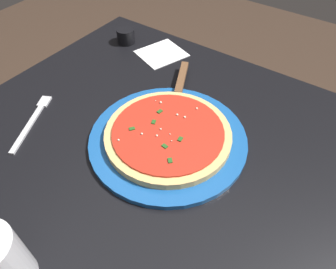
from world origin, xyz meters
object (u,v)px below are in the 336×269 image
serving_plate (168,139)px  pizza_server (179,88)px  fork (33,119)px  cup_small_sauce (126,36)px  napkin_folded_right (161,53)px  pizza (168,134)px

serving_plate → pizza_server: 0.16m
serving_plate → fork: (-0.29, -0.13, -0.00)m
cup_small_sauce → serving_plate: bearing=-37.6°
cup_small_sauce → fork: (0.05, -0.39, -0.02)m
cup_small_sauce → fork: bearing=-82.9°
fork → cup_small_sauce: bearing=97.1°
napkin_folded_right → pizza_server: bearing=-40.5°
napkin_folded_right → fork: 0.40m
serving_plate → pizza_server: size_ratio=1.55×
serving_plate → cup_small_sauce: cup_small_sauce is taller
pizza → cup_small_sauce: size_ratio=5.04×
pizza → cup_small_sauce: 0.43m
pizza_server → fork: size_ratio=1.25×
fork → serving_plate: bearing=23.3°
pizza_server → fork: (-0.22, -0.27, -0.01)m
cup_small_sauce → napkin_folded_right: (0.13, 0.01, -0.02)m
pizza_server → fork: 0.35m
serving_plate → napkin_folded_right: bearing=128.3°
serving_plate → napkin_folded_right: serving_plate is taller
serving_plate → cup_small_sauce: bearing=142.4°
fork → napkin_folded_right: bearing=78.9°
serving_plate → pizza_server: (-0.07, 0.15, 0.01)m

